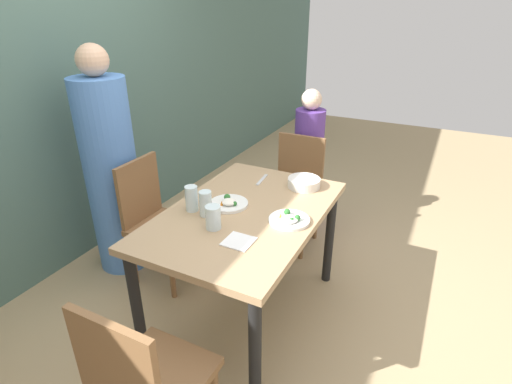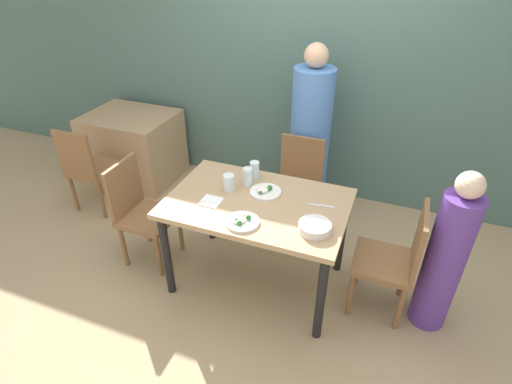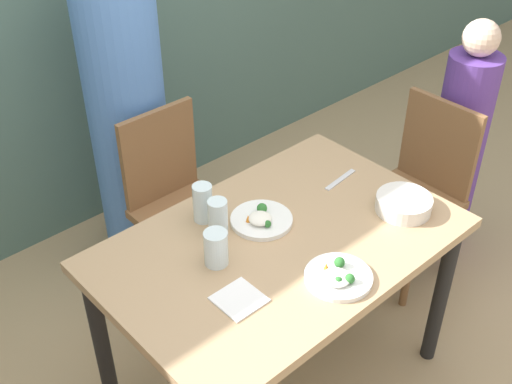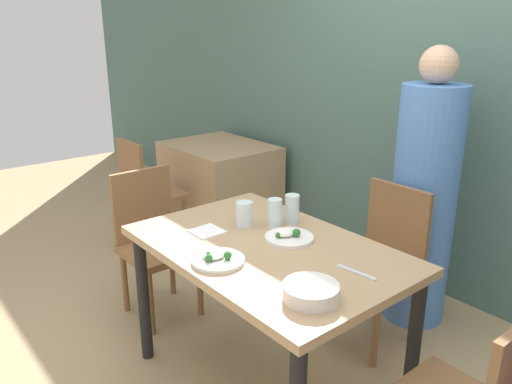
% 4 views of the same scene
% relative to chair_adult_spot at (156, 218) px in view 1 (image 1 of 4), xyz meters
% --- Properties ---
extents(ground_plane, '(10.00, 10.00, 0.00)m').
position_rel_chair_adult_spot_xyz_m(ground_plane, '(-0.09, -0.75, -0.47)').
color(ground_plane, tan).
extents(wall_back, '(10.00, 0.06, 2.70)m').
position_rel_chair_adult_spot_xyz_m(wall_back, '(-0.09, 0.75, 0.88)').
color(wall_back, '#4C6B60').
rests_on(wall_back, ground_plane).
extents(dining_table, '(1.25, 0.82, 0.75)m').
position_rel_chair_adult_spot_xyz_m(dining_table, '(-0.09, -0.75, 0.18)').
color(dining_table, tan).
rests_on(dining_table, ground_plane).
extents(chair_adult_spot, '(0.40, 0.40, 0.87)m').
position_rel_chair_adult_spot_xyz_m(chair_adult_spot, '(0.00, 0.00, 0.00)').
color(chair_adult_spot, brown).
rests_on(chair_adult_spot, ground_plane).
extents(chair_child_spot, '(0.40, 0.40, 0.87)m').
position_rel_chair_adult_spot_xyz_m(chair_child_spot, '(0.88, -0.68, 0.00)').
color(chair_child_spot, brown).
rests_on(chair_child_spot, ground_plane).
extents(chair_empty_left, '(0.40, 0.40, 0.87)m').
position_rel_chair_adult_spot_xyz_m(chair_empty_left, '(-1.05, -0.82, 0.00)').
color(chair_empty_left, brown).
rests_on(chair_empty_left, ground_plane).
extents(person_adult, '(0.36, 0.36, 1.59)m').
position_rel_chair_adult_spot_xyz_m(person_adult, '(-0.00, 0.35, 0.26)').
color(person_adult, '#5184D1').
rests_on(person_adult, ground_plane).
extents(person_child, '(0.24, 0.24, 1.20)m').
position_rel_chair_adult_spot_xyz_m(person_child, '(1.17, -0.68, 0.09)').
color(person_child, '#5B3893').
rests_on(person_child, ground_plane).
extents(bowl_curry, '(0.21, 0.21, 0.06)m').
position_rel_chair_adult_spot_xyz_m(bowl_curry, '(0.36, -0.93, 0.31)').
color(bowl_curry, silver).
rests_on(bowl_curry, dining_table).
extents(plate_rice_adult, '(0.22, 0.22, 0.05)m').
position_rel_chair_adult_spot_xyz_m(plate_rice_adult, '(-0.09, -1.02, 0.29)').
color(plate_rice_adult, white).
rests_on(plate_rice_adult, dining_table).
extents(plate_rice_child, '(0.23, 0.23, 0.06)m').
position_rel_chair_adult_spot_xyz_m(plate_rice_child, '(-0.07, -0.63, 0.29)').
color(plate_rice_child, white).
rests_on(plate_rice_child, dining_table).
extents(glass_water_tall, '(0.08, 0.08, 0.13)m').
position_rel_chair_adult_spot_xyz_m(glass_water_tall, '(-0.33, -0.69, 0.34)').
color(glass_water_tall, silver).
rests_on(glass_water_tall, dining_table).
extents(glass_water_short, '(0.07, 0.07, 0.14)m').
position_rel_chair_adult_spot_xyz_m(glass_water_short, '(-0.23, -0.58, 0.35)').
color(glass_water_short, silver).
rests_on(glass_water_short, dining_table).
extents(glass_water_center, '(0.07, 0.07, 0.15)m').
position_rel_chair_adult_spot_xyz_m(glass_water_center, '(-0.21, -0.48, 0.35)').
color(glass_water_center, silver).
rests_on(glass_water_center, dining_table).
extents(napkin_folded, '(0.14, 0.14, 0.01)m').
position_rel_chair_adult_spot_xyz_m(napkin_folded, '(-0.39, -0.87, 0.28)').
color(napkin_folded, white).
rests_on(napkin_folded, dining_table).
extents(fork_steel, '(0.18, 0.04, 0.01)m').
position_rel_chair_adult_spot_xyz_m(fork_steel, '(0.34, -0.65, 0.28)').
color(fork_steel, silver).
rests_on(fork_steel, dining_table).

